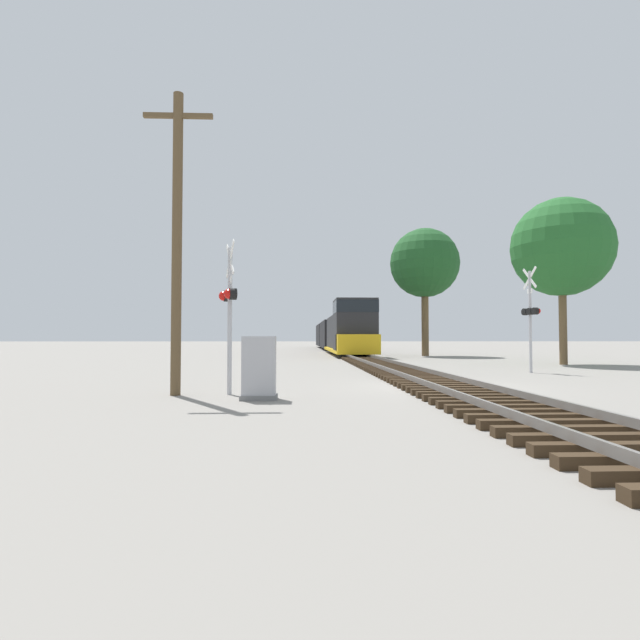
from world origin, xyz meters
TOP-DOWN VIEW (x-y plane):
  - ground_plane at (0.00, 0.00)m, footprint 400.00×400.00m
  - rail_track_bed at (0.00, -0.00)m, footprint 2.60×160.00m
  - freight_train at (0.00, 42.87)m, footprint 3.10×48.29m
  - crossing_signal_near at (-6.02, -1.73)m, footprint 0.59×1.00m
  - crossing_signal_far at (5.64, 5.89)m, footprint 0.46×1.02m
  - relay_cabinet at (-5.14, -2.82)m, footprint 0.87×0.61m
  - utility_pole at (-7.36, -1.85)m, footprint 1.80×0.26m
  - tree_far_right at (10.41, 12.15)m, footprint 5.47×5.47m
  - tree_mid_background at (6.16, 25.74)m, footprint 5.70×5.70m

SIDE VIEW (x-z plane):
  - ground_plane at x=0.00m, z-range 0.00..0.00m
  - rail_track_bed at x=0.00m, z-range -0.02..0.29m
  - relay_cabinet at x=-5.14m, z-range -0.01..1.50m
  - freight_train at x=0.00m, z-range -0.32..4.06m
  - crossing_signal_near at x=-6.02m, z-range 0.38..4.39m
  - crossing_signal_far at x=5.64m, z-range 0.28..4.76m
  - utility_pole at x=-7.36m, z-range 0.16..8.05m
  - tree_far_right at x=10.41m, z-range 1.88..11.14m
  - tree_mid_background at x=6.16m, z-range 2.37..12.89m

